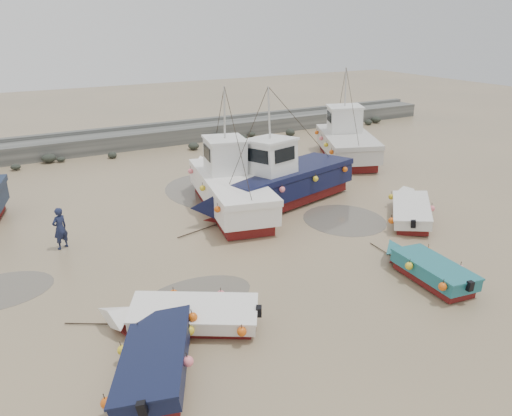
# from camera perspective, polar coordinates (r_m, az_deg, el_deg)

# --- Properties ---
(ground) EXTENTS (120.00, 120.00, 0.00)m
(ground) POSITION_cam_1_polar(r_m,az_deg,el_deg) (20.30, 0.19, -6.74)
(ground) COLOR #9C825F
(ground) RESTS_ON ground
(seawall) EXTENTS (60.00, 4.92, 1.50)m
(seawall) POSITION_cam_1_polar(r_m,az_deg,el_deg) (39.68, -15.64, 7.37)
(seawall) COLOR slate
(seawall) RESTS_ON ground
(puddle_a) EXTENTS (4.10, 4.10, 0.01)m
(puddle_a) POSITION_cam_1_polar(r_m,az_deg,el_deg) (18.50, -6.67, -9.86)
(puddle_a) COLOR #5A5449
(puddle_a) RESTS_ON ground
(puddle_b) EXTENTS (4.01, 4.01, 0.01)m
(puddle_b) POSITION_cam_1_polar(r_m,az_deg,el_deg) (25.24, 10.06, -1.32)
(puddle_b) COLOR #5A5449
(puddle_b) RESTS_ON ground
(puddle_d) EXTENTS (5.59, 5.59, 0.01)m
(puddle_d) POSITION_cam_1_polar(r_m,az_deg,el_deg) (29.18, -4.73, 2.03)
(puddle_d) COLOR #5A5449
(puddle_d) RESTS_ON ground
(dinghy_0) EXTENTS (5.84, 3.93, 1.43)m
(dinghy_0) POSITION_cam_1_polar(r_m,az_deg,el_deg) (16.58, -8.35, -11.73)
(dinghy_0) COLOR maroon
(dinghy_0) RESTS_ON ground
(dinghy_1) EXTENTS (3.70, 6.12, 1.43)m
(dinghy_1) POSITION_cam_1_polar(r_m,az_deg,el_deg) (15.08, -10.94, -15.66)
(dinghy_1) COLOR maroon
(dinghy_1) RESTS_ON ground
(dinghy_2) EXTENTS (2.20, 5.58, 1.43)m
(dinghy_2) POSITION_cam_1_polar(r_m,az_deg,el_deg) (20.28, 18.92, -6.24)
(dinghy_2) COLOR maroon
(dinghy_2) RESTS_ON ground
(dinghy_3) EXTENTS (5.22, 5.46, 1.43)m
(dinghy_3) POSITION_cam_1_polar(r_m,az_deg,el_deg) (26.10, 17.38, 0.03)
(dinghy_3) COLOR maroon
(dinghy_3) RESTS_ON ground
(cabin_boat_1) EXTENTS (4.48, 11.18, 6.22)m
(cabin_boat_1) POSITION_cam_1_polar(r_m,az_deg,el_deg) (26.08, -3.34, 2.76)
(cabin_boat_1) COLOR maroon
(cabin_boat_1) RESTS_ON ground
(cabin_boat_2) EXTENTS (11.27, 5.06, 6.22)m
(cabin_boat_2) POSITION_cam_1_polar(r_m,az_deg,el_deg) (26.49, 2.61, 3.06)
(cabin_boat_2) COLOR maroon
(cabin_boat_2) RESTS_ON ground
(cabin_boat_3) EXTENTS (6.62, 10.19, 6.22)m
(cabin_boat_3) POSITION_cam_1_polar(r_m,az_deg,el_deg) (36.24, 10.21, 7.70)
(cabin_boat_3) COLOR maroon
(cabin_boat_3) RESTS_ON ground
(person) EXTENTS (0.81, 0.71, 1.88)m
(person) POSITION_cam_1_polar(r_m,az_deg,el_deg) (23.45, -21.20, -4.29)
(person) COLOR #191F3D
(person) RESTS_ON ground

